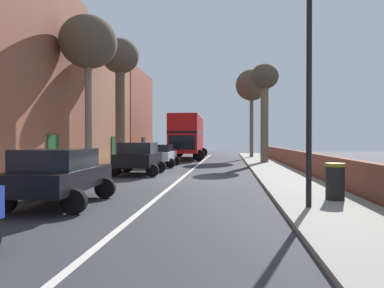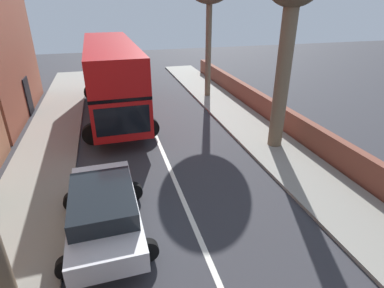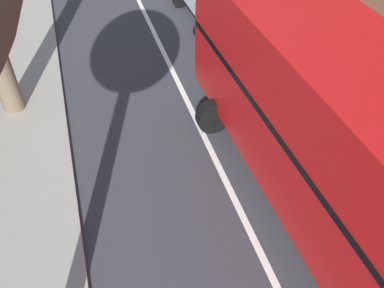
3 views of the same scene
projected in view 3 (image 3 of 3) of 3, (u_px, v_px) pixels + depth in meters
double_decker_bus at (347, 144)px, 7.89m from camera, size 3.74×10.84×4.06m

